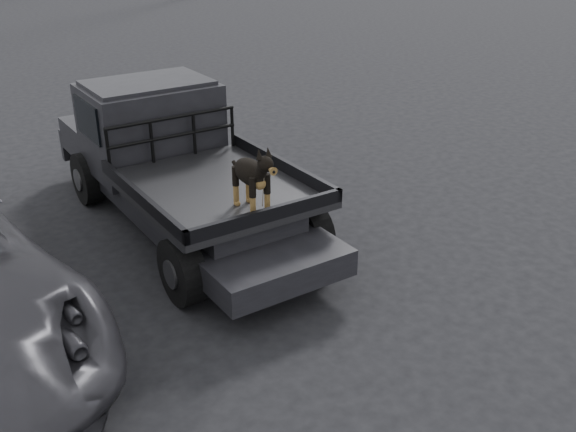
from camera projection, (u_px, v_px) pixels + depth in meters
ground at (302, 295)px, 7.16m from camera, size 120.00×120.00×0.00m
flatbed_ute at (184, 195)px, 8.54m from camera, size 2.00×5.40×0.92m
ute_cab at (150, 112)px, 8.87m from camera, size 1.72×1.30×0.88m
headache_rack at (173, 138)px, 8.38m from camera, size 1.80×0.08×0.55m
dog at (251, 178)px, 6.88m from camera, size 0.32×0.60×0.74m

